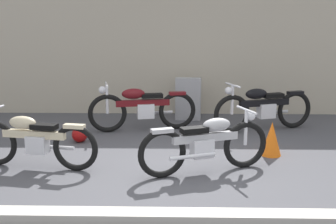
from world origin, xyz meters
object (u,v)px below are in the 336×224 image
object	(u,v)px
motorcycle_silver	(206,143)
helmet	(80,135)
motorcycle_black	(263,108)
traffic_cone	(272,139)
motorcycle_maroon	(142,108)
stone_marker	(188,99)
motorcycle_cream	(33,140)

from	to	relation	value
motorcycle_silver	helmet	bearing A→B (deg)	125.28
motorcycle_silver	motorcycle_black	size ratio (longest dim) A/B	0.92
helmet	traffic_cone	bearing A→B (deg)	-11.67
traffic_cone	motorcycle_maroon	world-z (taller)	motorcycle_maroon
helmet	motorcycle_silver	distance (m)	2.62
stone_marker	motorcycle_maroon	distance (m)	1.34
motorcycle_black	motorcycle_cream	bearing A→B (deg)	12.05
stone_marker	motorcycle_maroon	xyz separation A→B (m)	(-0.93, -0.97, -0.00)
motorcycle_black	motorcycle_maroon	distance (m)	2.37
traffic_cone	motorcycle_maroon	bearing A→B (deg)	145.39
traffic_cone	motorcycle_silver	bearing A→B (deg)	-143.94
stone_marker	helmet	distance (m)	2.70
stone_marker	traffic_cone	distance (m)	2.80
motorcycle_cream	helmet	bearing A→B (deg)	-94.88
helmet	stone_marker	bearing A→B (deg)	42.67
motorcycle_silver	stone_marker	bearing A→B (deg)	72.73
motorcycle_maroon	motorcycle_black	bearing A→B (deg)	169.07
motorcycle_cream	motorcycle_maroon	distance (m)	2.59
motorcycle_cream	motorcycle_black	xyz separation A→B (m)	(3.77, 2.25, 0.04)
traffic_cone	motorcycle_silver	size ratio (longest dim) A/B	0.29
motorcycle_silver	motorcycle_black	distance (m)	2.70
helmet	motorcycle_cream	distance (m)	1.41
helmet	motorcycle_maroon	xyz separation A→B (m)	(1.04, 0.85, 0.32)
motorcycle_cream	motorcycle_black	distance (m)	4.39
traffic_cone	motorcycle_silver	distance (m)	1.36
motorcycle_silver	motorcycle_maroon	size ratio (longest dim) A/B	0.89
traffic_cone	motorcycle_cream	world-z (taller)	motorcycle_cream
stone_marker	motorcycle_black	distance (m)	1.71
motorcycle_black	helmet	bearing A→B (deg)	-3.80
motorcycle_maroon	helmet	bearing A→B (deg)	26.76
motorcycle_cream	motorcycle_silver	bearing A→B (deg)	-173.08
motorcycle_maroon	motorcycle_silver	bearing A→B (deg)	103.07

